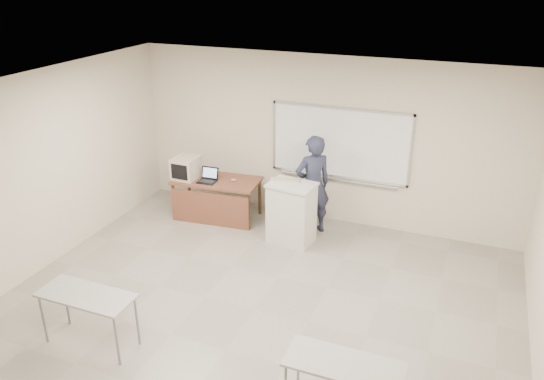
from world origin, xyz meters
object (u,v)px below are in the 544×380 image
at_px(keyboard, 285,180).
at_px(podium, 291,213).
at_px(mouse, 234,180).
at_px(presenter, 313,185).
at_px(instructor_desk, 214,191).
at_px(whiteboard, 340,144).
at_px(laptop, 208,178).
at_px(crt_monitor, 186,168).

bearing_deg(keyboard, podium, -41.37).
bearing_deg(mouse, podium, -37.39).
bearing_deg(presenter, podium, 23.13).
relative_size(instructor_desk, podium, 1.47).
distance_m(whiteboard, podium, 1.50).
height_order(podium, laptop, podium).
distance_m(mouse, keyboard, 1.22).
height_order(instructor_desk, laptop, laptop).
relative_size(podium, mouse, 9.74).
bearing_deg(podium, crt_monitor, 179.81).
distance_m(podium, crt_monitor, 2.20).
distance_m(podium, mouse, 1.37).
relative_size(instructor_desk, laptop, 4.84).
relative_size(podium, laptop, 3.29).
bearing_deg(instructor_desk, crt_monitor, 176.02).
bearing_deg(crt_monitor, keyboard, -4.40).
relative_size(crt_monitor, presenter, 0.27).
distance_m(laptop, mouse, 0.46).
height_order(instructor_desk, keyboard, keyboard).
bearing_deg(instructor_desk, mouse, 21.40).
bearing_deg(laptop, instructor_desk, 4.52).
height_order(instructor_desk, crt_monitor, crt_monitor).
bearing_deg(instructor_desk, keyboard, -12.72).
bearing_deg(crt_monitor, laptop, 0.62).
bearing_deg(keyboard, instructor_desk, 159.27).
bearing_deg(keyboard, laptop, 160.21).
bearing_deg(presenter, crt_monitor, -37.14).
height_order(podium, mouse, podium).
distance_m(crt_monitor, keyboard, 2.01).
bearing_deg(crt_monitor, mouse, 11.97).
distance_m(instructor_desk, podium, 1.62).
distance_m(whiteboard, mouse, 2.01).
relative_size(crt_monitor, mouse, 4.41).
bearing_deg(whiteboard, laptop, -160.18).
bearing_deg(mouse, instructor_desk, -172.05).
bearing_deg(mouse, keyboard, -36.04).
xyz_separation_m(instructor_desk, crt_monitor, (-0.55, -0.01, 0.38)).
bearing_deg(instructor_desk, whiteboard, 15.09).
height_order(whiteboard, keyboard, whiteboard).
relative_size(instructor_desk, presenter, 0.88).
bearing_deg(crt_monitor, podium, -6.16).
relative_size(whiteboard, instructor_desk, 1.58).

